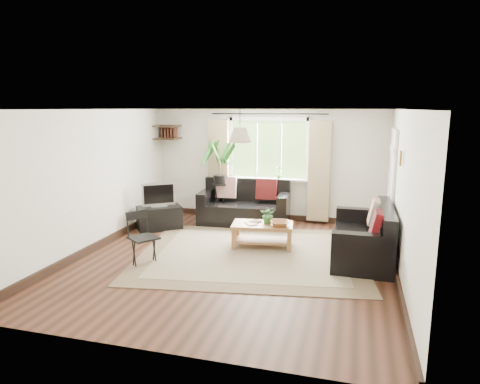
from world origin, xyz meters
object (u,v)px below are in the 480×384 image
(coffee_table, at_px, (262,235))
(palm_stand, at_px, (220,181))
(sofa_back, at_px, (244,203))
(sofa_right, at_px, (362,234))
(folding_chair, at_px, (144,239))
(tv_stand, at_px, (159,218))

(coffee_table, xyz_separation_m, palm_stand, (-1.30, 1.57, 0.67))
(sofa_back, distance_m, sofa_right, 2.88)
(palm_stand, bearing_deg, sofa_right, -30.09)
(palm_stand, distance_m, folding_chair, 2.94)
(coffee_table, relative_size, palm_stand, 0.60)
(tv_stand, relative_size, palm_stand, 0.49)
(folding_chair, bearing_deg, palm_stand, 27.77)
(sofa_right, bearing_deg, coffee_table, -95.50)
(tv_stand, relative_size, folding_chair, 1.04)
(coffee_table, relative_size, folding_chair, 1.27)
(coffee_table, height_order, tv_stand, tv_stand)
(sofa_back, relative_size, coffee_table, 1.77)
(sofa_back, bearing_deg, folding_chair, -111.60)
(coffee_table, xyz_separation_m, tv_stand, (-2.27, 0.59, 0.02))
(tv_stand, height_order, palm_stand, palm_stand)
(palm_stand, height_order, folding_chair, palm_stand)
(sofa_right, xyz_separation_m, tv_stand, (-3.95, 0.75, -0.19))
(sofa_right, xyz_separation_m, coffee_table, (-1.68, 0.15, -0.21))
(sofa_back, height_order, folding_chair, sofa_back)
(sofa_right, bearing_deg, palm_stand, -120.44)
(coffee_table, distance_m, folding_chair, 2.08)
(tv_stand, bearing_deg, palm_stand, 8.38)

